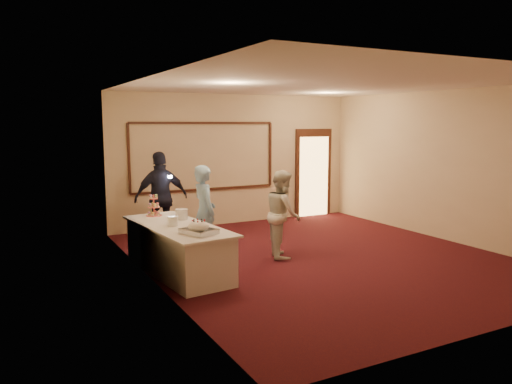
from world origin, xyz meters
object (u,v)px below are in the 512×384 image
Objects in this scene: plate_stack_a at (173,221)px; guest at (161,197)px; tart at (197,225)px; woman at (283,214)px; pavlova_tray at (199,228)px; man at (204,212)px; plate_stack_b at (182,214)px; cupcake_stand at (154,208)px; buffet_table at (178,249)px.

plate_stack_a is 2.16m from guest.
woman reaches higher than tart.
plate_stack_a is 0.11× the size of woman.
pavlova_tray is 0.35× the size of man.
man is 0.91× the size of guest.
plate_stack_b is at bearing 115.02° from man.
cupcake_stand is at bearing 91.22° from plate_stack_a.
plate_stack_a is (-0.16, 0.70, -0.01)m from pavlova_tray.
plate_stack_a is 0.83× the size of plate_stack_b.
tart is at bearing 122.67° from woman.
plate_stack_a is (0.02, -0.96, -0.07)m from cupcake_stand.
cupcake_stand is 0.96m from plate_stack_a.
plate_stack_a is 0.51m from plate_stack_b.
woman is at bearing -10.11° from plate_stack_b.
tart is at bearing -88.72° from plate_stack_b.
cupcake_stand is 2.30× the size of plate_stack_a.
guest is at bearing 84.16° from plate_stack_b.
cupcake_stand is (-0.10, 0.94, 0.53)m from buffet_table.
plate_stack_b is at bearing 91.28° from tart.
man is (0.49, 0.22, -0.04)m from plate_stack_b.
man reaches higher than cupcake_stand.
buffet_table is 4.33× the size of pavlova_tray.
tart is 1.02m from man.
plate_stack_b is 0.13× the size of man.
plate_stack_a is 2.04m from woman.
buffet_table is at bearing 79.39° from guest.
pavlova_tray is 2.74× the size of plate_stack_b.
guest is (-0.32, 1.47, 0.08)m from man.
plate_stack_a is at bearing 102.47° from pavlova_tray.
pavlova_tray is at bearing -108.05° from tart.
man is 1.50m from guest.
cupcake_stand reaches higher than plate_stack_b.
man is (0.62, 1.35, -0.04)m from pavlova_tray.
woman reaches higher than plate_stack_a.
plate_stack_a is 0.10× the size of guest.
pavlova_tray is 2.05m from woman.
woman reaches higher than cupcake_stand.
tart is at bearing 85.89° from guest.
guest reaches higher than plate_stack_b.
plate_stack_b is at bearing 83.34° from pavlova_tray.
cupcake_stand reaches higher than buffet_table.
tart is 0.17× the size of woman.
man reaches higher than plate_stack_b.
man is at bearing 41.45° from buffet_table.
plate_stack_b is 1.70m from guest.
tart is at bearing 152.63° from man.
woman is at bearing 11.77° from tart.
woman is 0.85× the size of guest.
tart is (0.32, -1.22, -0.12)m from cupcake_stand.
pavlova_tray is 1.44× the size of cupcake_stand.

